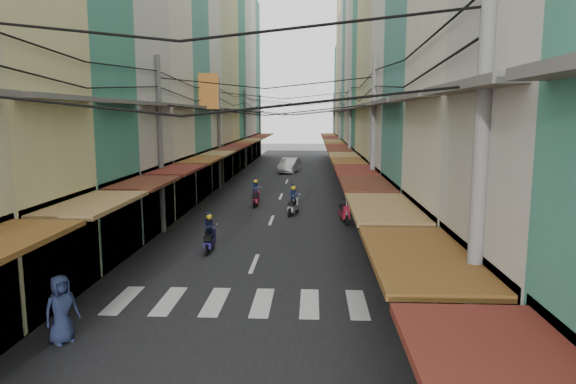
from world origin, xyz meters
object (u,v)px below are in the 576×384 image
(bicycle, at_px, (461,271))
(market_umbrella, at_px, (444,213))
(white_car, at_px, (289,173))
(traffic_sign, at_px, (400,207))

(bicycle, height_order, market_umbrella, market_umbrella)
(white_car, distance_m, bicycle, 32.26)
(bicycle, relative_size, traffic_sign, 0.61)
(white_car, bearing_deg, bicycle, -66.59)
(bicycle, distance_m, traffic_sign, 3.24)
(traffic_sign, bearing_deg, white_car, 100.75)
(white_car, distance_m, traffic_sign, 30.37)
(white_car, relative_size, bicycle, 2.89)
(market_umbrella, relative_size, traffic_sign, 0.89)
(white_car, bearing_deg, market_umbrella, -68.26)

